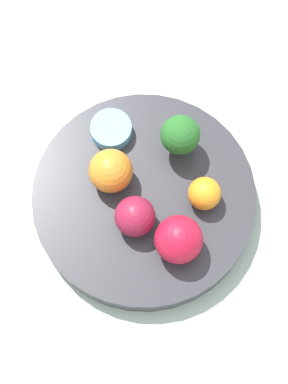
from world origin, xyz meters
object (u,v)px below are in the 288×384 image
(orange_back, at_px, (204,194))
(small_cup, at_px, (110,130))
(bowl, at_px, (144,199))
(orange_front, at_px, (111,171))
(apple_green, at_px, (135,216))
(broccoli, at_px, (180,136))
(apple_red, at_px, (179,240))

(orange_back, xyz_separation_m, small_cup, (0.12, 0.06, -0.01))
(bowl, distance_m, orange_front, 0.06)
(apple_green, relative_size, orange_front, 0.91)
(bowl, distance_m, apple_green, 0.05)
(bowl, relative_size, broccoli, 4.39)
(orange_back, distance_m, small_cup, 0.13)
(bowl, bearing_deg, broccoli, -61.01)
(bowl, xyz_separation_m, broccoli, (0.03, -0.06, 0.05))
(broccoli, height_order, orange_front, broccoli)
(broccoli, bearing_deg, apple_red, 151.98)
(apple_red, height_order, apple_green, apple_red)
(apple_red, xyz_separation_m, apple_green, (0.04, 0.03, -0.00))
(apple_green, height_order, orange_front, orange_front)
(broccoli, bearing_deg, small_cup, 50.54)
(orange_front, relative_size, orange_back, 1.33)
(apple_red, bearing_deg, orange_back, -55.14)
(broccoli, distance_m, small_cup, 0.09)
(orange_front, xyz_separation_m, small_cup, (0.05, -0.02, -0.02))
(apple_green, xyz_separation_m, small_cup, (0.11, -0.02, -0.01))
(broccoli, height_order, apple_green, broccoli)
(apple_green, relative_size, orange_back, 1.21)
(bowl, height_order, orange_front, orange_front)
(orange_back, height_order, small_cup, orange_back)
(apple_red, height_order, orange_back, apple_red)
(bowl, height_order, broccoli, broccoli)
(orange_front, bearing_deg, bowl, -144.40)
(apple_red, bearing_deg, broccoli, -28.02)
(broccoli, bearing_deg, orange_back, 176.49)
(broccoli, height_order, small_cup, broccoli)
(broccoli, xyz_separation_m, apple_green, (-0.06, 0.08, -0.01))
(orange_front, bearing_deg, apple_red, -163.24)
(bowl, relative_size, small_cup, 5.33)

